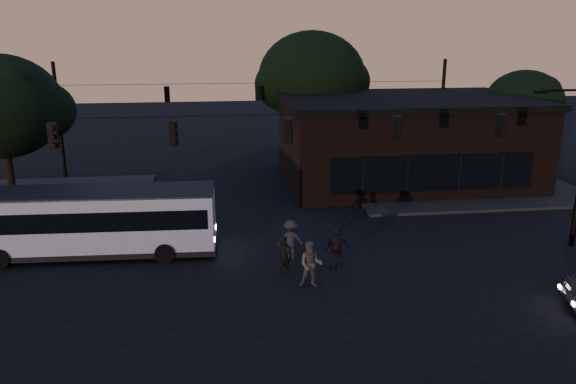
{
  "coord_description": "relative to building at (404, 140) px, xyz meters",
  "views": [
    {
      "loc": [
        -2.81,
        -18.01,
        9.43
      ],
      "look_at": [
        0.0,
        4.0,
        3.0
      ],
      "focal_mm": 35.0,
      "sensor_mm": 36.0,
      "label": 1
    }
  ],
  "objects": [
    {
      "name": "sidewalk_far_left",
      "position": [
        -23.0,
        -1.97,
        -2.63
      ],
      "size": [
        14.0,
        10.0,
        0.15
      ],
      "primitive_type": "cube",
      "color": "black",
      "rests_on": "ground"
    },
    {
      "name": "pedestrian_b",
      "position": [
        -8.47,
        -14.69,
        -1.8
      ],
      "size": [
        1.01,
        0.85,
        1.82
      ],
      "primitive_type": "imported",
      "rotation": [
        0.0,
        0.0,
        -0.2
      ],
      "color": "#4C4845",
      "rests_on": "ground"
    },
    {
      "name": "pedestrian_a",
      "position": [
        -9.36,
        -13.54,
        -1.88
      ],
      "size": [
        0.7,
        0.58,
        1.65
      ],
      "primitive_type": "imported",
      "rotation": [
        0.0,
        0.0,
        0.36
      ],
      "color": "black",
      "rests_on": "ground"
    },
    {
      "name": "tree_right",
      "position": [
        9.0,
        2.03,
        1.93
      ],
      "size": [
        5.2,
        5.2,
        6.86
      ],
      "color": "black",
      "rests_on": "ground"
    },
    {
      "name": "bus",
      "position": [
        -17.2,
        -10.38,
        -1.07
      ],
      "size": [
        10.46,
        2.87,
        2.92
      ],
      "rotation": [
        0.0,
        0.0,
        -0.04
      ],
      "color": "#A2B2CF",
      "rests_on": "ground"
    },
    {
      "name": "pedestrian_d",
      "position": [
        -8.87,
        -11.83,
        -1.86
      ],
      "size": [
        1.17,
        0.76,
        1.7
      ],
      "primitive_type": "imported",
      "rotation": [
        0.0,
        0.0,
        3.02
      ],
      "color": "black",
      "rests_on": "ground"
    },
    {
      "name": "tree_behind",
      "position": [
        -5.0,
        6.03,
        3.48
      ],
      "size": [
        7.6,
        7.6,
        9.43
      ],
      "color": "black",
      "rests_on": "ground"
    },
    {
      "name": "pedestrian_c",
      "position": [
        -7.15,
        -13.17,
        -1.83
      ],
      "size": [
        1.11,
        0.69,
        1.76
      ],
      "primitive_type": "imported",
      "rotation": [
        0.0,
        0.0,
        3.41
      ],
      "color": "black",
      "rests_on": "ground"
    },
    {
      "name": "sidewalk_far_right",
      "position": [
        3.0,
        -1.97,
        -2.63
      ],
      "size": [
        14.0,
        10.0,
        0.15
      ],
      "primitive_type": "cube",
      "color": "black",
      "rests_on": "ground"
    },
    {
      "name": "signal_rig_far",
      "position": [
        -9.0,
        4.03,
        1.5
      ],
      "size": [
        26.24,
        0.3,
        7.5
      ],
      "color": "black",
      "rests_on": "ground"
    },
    {
      "name": "ground",
      "position": [
        -9.0,
        -15.97,
        -2.71
      ],
      "size": [
        120.0,
        120.0,
        0.0
      ],
      "primitive_type": "plane",
      "color": "black",
      "rests_on": "ground"
    },
    {
      "name": "signal_rig_near",
      "position": [
        -9.0,
        -11.97,
        1.74
      ],
      "size": [
        26.24,
        0.3,
        7.5
      ],
      "color": "black",
      "rests_on": "ground"
    },
    {
      "name": "tree_left",
      "position": [
        -23.0,
        -2.97,
        2.86
      ],
      "size": [
        6.4,
        6.4,
        8.3
      ],
      "color": "black",
      "rests_on": "ground"
    },
    {
      "name": "building",
      "position": [
        0.0,
        0.0,
        0.0
      ],
      "size": [
        15.4,
        10.41,
        5.4
      ],
      "color": "black",
      "rests_on": "ground"
    }
  ]
}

